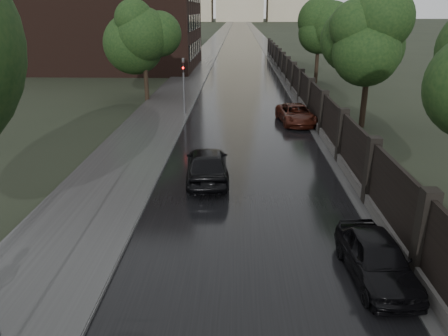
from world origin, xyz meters
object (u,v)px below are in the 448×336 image
tree_right_c (319,33)px  tree_right_b (370,48)px  car_right_near (377,258)px  car_right_far (296,114)px  tree_left_far (143,35)px  traffic_light (184,81)px  hatchback_left (207,164)px

tree_right_c → tree_right_b: bearing=-90.0°
tree_right_c → car_right_near: (-4.10, -35.05, -4.30)m
tree_right_b → car_right_far: 6.03m
car_right_near → car_right_far: bearing=85.9°
tree_left_far → tree_right_b: (15.50, -8.00, -0.29)m
tree_right_c → traffic_light: size_ratio=1.75×
tree_left_far → car_right_far: tree_left_far is taller
hatchback_left → car_right_near: 8.99m
tree_left_far → tree_right_c: bearing=32.8°
car_right_near → tree_right_c: bearing=79.2°
tree_right_b → car_right_far: size_ratio=1.55×
tree_left_far → hatchback_left: 19.29m
tree_right_c → car_right_near: size_ratio=1.84×
tree_left_far → traffic_light: bearing=-53.5°
hatchback_left → car_right_far: (5.17, 10.47, -0.14)m
hatchback_left → tree_left_far: bearing=-75.2°
tree_right_b → car_right_near: 18.05m
tree_right_b → car_right_near: bearing=-103.5°
tree_right_b → hatchback_left: 14.08m
car_right_far → traffic_light: bearing=157.6°
tree_right_c → traffic_light: 19.26m
car_right_near → tree_left_far: bearing=110.3°
car_right_near → car_right_far: car_right_near is taller
car_right_near → car_right_far: (-0.03, 17.81, -0.02)m
tree_right_b → tree_right_c: 18.00m
car_right_far → car_right_near: bearing=-96.1°
hatchback_left → car_right_far: size_ratio=1.00×
traffic_light → car_right_near: bearing=-69.0°
tree_right_c → car_right_near: tree_right_c is taller
tree_right_c → traffic_light: tree_right_c is taller
tree_right_b → tree_right_c: bearing=90.0°
hatchback_left → car_right_far: bearing=-120.8°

